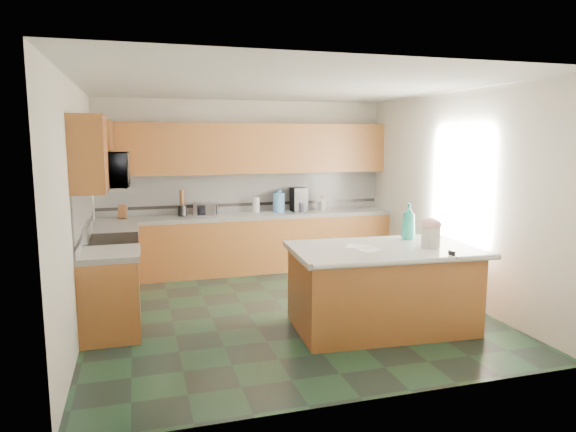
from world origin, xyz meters
name	(u,v)px	position (x,y,z in m)	size (l,w,h in m)	color
floor	(284,310)	(0.00, 0.00, 0.00)	(4.60, 4.60, 0.00)	black
ceiling	(284,86)	(0.00, 0.00, 2.70)	(4.60, 4.60, 0.00)	white
wall_back	(245,185)	(0.00, 2.32, 1.35)	(4.60, 0.04, 2.70)	white
wall_front	(368,237)	(0.00, -2.32, 1.35)	(4.60, 0.04, 2.70)	white
wall_left	(75,209)	(-2.32, 0.00, 1.35)	(0.04, 4.60, 2.70)	white
wall_right	(453,196)	(2.32, 0.00, 1.35)	(0.04, 4.60, 2.70)	white
back_base_cab	(249,245)	(0.00, 2.00, 0.43)	(4.60, 0.60, 0.86)	#49210F
back_countertop	(249,216)	(0.00, 2.00, 0.89)	(4.60, 0.64, 0.06)	white
back_upper_cab	(247,149)	(0.00, 2.13, 1.94)	(4.60, 0.33, 0.78)	#49210F
back_backsplash	(245,192)	(0.00, 2.29, 1.24)	(4.60, 0.02, 0.63)	silver
back_accent_band	(245,204)	(0.00, 2.28, 1.04)	(4.60, 0.01, 0.05)	black
left_base_cab_rear	(115,263)	(-2.00, 1.29, 0.43)	(0.60, 0.82, 0.86)	#49210F
left_counter_rear	(114,230)	(-2.00, 1.29, 0.89)	(0.64, 0.82, 0.06)	white
left_base_cab_front	(110,296)	(-2.00, -0.24, 0.43)	(0.60, 0.72, 0.86)	#49210F
left_counter_front	(108,254)	(-2.00, -0.24, 0.89)	(0.64, 0.72, 0.06)	white
left_backsplash	(84,213)	(-2.29, 0.55, 1.24)	(0.02, 2.30, 0.63)	silver
left_accent_band	(85,229)	(-2.28, 0.55, 1.04)	(0.01, 2.30, 0.05)	black
left_upper_cab_rear	(99,150)	(-2.13, 1.42, 1.94)	(0.33, 1.09, 0.78)	#49210F
left_upper_cab_front	(89,154)	(-2.13, -0.24, 1.94)	(0.33, 0.72, 0.78)	#49210F
range_body	(113,278)	(-2.00, 0.50, 0.44)	(0.60, 0.76, 0.88)	#B7B7BC
range_oven_door	(138,279)	(-1.71, 0.50, 0.40)	(0.02, 0.68, 0.55)	black
range_cooktop	(111,240)	(-2.00, 0.50, 0.90)	(0.62, 0.78, 0.04)	black
range_handle	(140,248)	(-1.68, 0.50, 0.78)	(0.02, 0.02, 0.66)	#B7B7BC
range_backguard	(87,231)	(-2.26, 0.50, 1.02)	(0.06, 0.76, 0.18)	#B7B7BC
microwave	(107,170)	(-2.00, 0.50, 1.73)	(0.73, 0.50, 0.41)	#B7B7BC
island_base	(382,290)	(0.88, -0.85, 0.43)	(1.89, 1.08, 0.86)	#49210F
island_top	(383,250)	(0.88, -0.85, 0.89)	(1.99, 1.18, 0.06)	white
island_bullnose	(410,262)	(0.88, -1.44, 0.89)	(0.06, 0.06, 1.99)	white
treat_jar	(431,237)	(1.38, -1.00, 1.03)	(0.21, 0.21, 0.22)	silver
treat_jar_lid	(431,224)	(1.38, -1.00, 1.17)	(0.23, 0.23, 0.14)	#EFA6A8
treat_jar_knob	(431,220)	(1.38, -1.00, 1.22)	(0.03, 0.03, 0.07)	tan
treat_jar_knob_end_l	(428,220)	(1.34, -1.00, 1.22)	(0.04, 0.04, 0.04)	tan
treat_jar_knob_end_r	(434,220)	(1.41, -1.00, 1.22)	(0.04, 0.04, 0.04)	tan
soap_bottle_island	(409,221)	(1.36, -0.54, 1.13)	(0.16, 0.16, 0.42)	teal
paper_sheet_a	(370,250)	(0.68, -0.96, 0.92)	(0.24, 0.18, 0.00)	white
paper_sheet_b	(359,247)	(0.63, -0.77, 0.92)	(0.28, 0.21, 0.00)	white
clamp_body	(452,254)	(1.36, -1.42, 0.93)	(0.03, 0.09, 0.08)	black
clamp_handle	(455,257)	(1.36, -1.48, 0.91)	(0.01, 0.01, 0.06)	black
knife_block	(123,212)	(-1.90, 2.05, 1.02)	(0.11, 0.09, 0.21)	#472814
utensil_crock	(183,211)	(-1.02, 2.08, 1.00)	(0.13, 0.13, 0.17)	black
utensil_bundle	(182,197)	(-1.02, 2.08, 1.21)	(0.08, 0.08, 0.24)	#472814
toaster_oven	(206,209)	(-0.67, 2.05, 1.02)	(0.34, 0.23, 0.19)	#B7B7BC
toaster_oven_door	(207,210)	(-0.67, 1.94, 1.02)	(0.30, 0.01, 0.15)	black
paper_towel	(256,205)	(0.14, 2.10, 1.04)	(0.11, 0.11, 0.24)	white
paper_towel_base	(256,212)	(0.14, 2.10, 0.93)	(0.16, 0.16, 0.01)	#B7B7BC
water_jug	(279,202)	(0.50, 2.06, 1.08)	(0.19, 0.19, 0.32)	#4A83B6
water_jug_neck	(279,191)	(0.50, 2.06, 1.26)	(0.09, 0.09, 0.05)	#4A83B6
coffee_maker	(299,199)	(0.84, 2.08, 1.11)	(0.23, 0.25, 0.39)	black
coffee_carafe	(300,207)	(0.84, 2.02, 1.00)	(0.16, 0.16, 0.16)	black
soap_bottle_back	(322,204)	(1.23, 2.05, 1.03)	(0.10, 0.10, 0.22)	white
soap_back_cap	(322,197)	(1.23, 2.05, 1.15)	(0.02, 0.02, 0.03)	red
window_light_proxy	(461,186)	(2.29, -0.20, 1.50)	(0.02, 1.40, 1.10)	white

